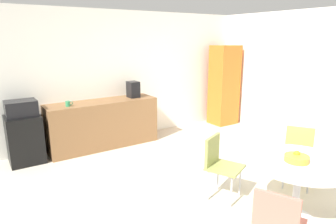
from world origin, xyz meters
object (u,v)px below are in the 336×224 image
object	(u,v)px
locker_cabinet	(224,85)
microwave	(21,108)
mug_white	(68,104)
mini_fridge	(25,139)
fruit_bowl	(297,158)
chair_olive	(218,160)
round_table	(299,172)
chair_yellow	(299,149)
coffee_maker	(133,89)
chair_coral	(277,222)

from	to	relation	value
locker_cabinet	microwave	bearing A→B (deg)	178.71
microwave	mug_white	xyz separation A→B (m)	(0.73, -0.10, 0.01)
mini_fridge	fruit_bowl	distance (m)	4.21
chair_olive	round_table	bearing A→B (deg)	-66.03
round_table	mug_white	size ratio (longest dim) A/B	8.58
chair_olive	locker_cabinet	bearing A→B (deg)	45.27
microwave	locker_cabinet	size ratio (longest dim) A/B	0.25
round_table	chair_yellow	size ratio (longest dim) A/B	1.33
mini_fridge	round_table	xyz separation A→B (m)	(2.33, -3.53, 0.19)
chair_yellow	coffee_maker	size ratio (longest dim) A/B	2.59
coffee_maker	chair_yellow	bearing A→B (deg)	-69.99
chair_yellow	chair_olive	bearing A→B (deg)	163.48
chair_yellow	mini_fridge	bearing A→B (deg)	136.41
round_table	fruit_bowl	world-z (taller)	fruit_bowl
microwave	fruit_bowl	bearing A→B (deg)	-56.64
microwave	chair_coral	distance (m)	4.19
chair_yellow	chair_coral	bearing A→B (deg)	-151.74
locker_cabinet	round_table	bearing A→B (deg)	-121.75
microwave	chair_olive	size ratio (longest dim) A/B	0.58
chair_yellow	fruit_bowl	xyz separation A→B (m)	(-0.84, -0.50, 0.25)
chair_yellow	chair_coral	size ratio (longest dim) A/B	1.00
microwave	chair_yellow	distance (m)	4.37
microwave	chair_coral	world-z (taller)	microwave
round_table	chair_yellow	bearing A→B (deg)	32.98
mug_white	coffee_maker	distance (m)	1.33
chair_coral	mug_white	world-z (taller)	mug_white
mini_fridge	round_table	bearing A→B (deg)	-56.50
chair_olive	mug_white	size ratio (longest dim) A/B	6.43
chair_yellow	coffee_maker	xyz separation A→B (m)	(-1.09, 3.00, 0.54)
locker_cabinet	chair_coral	world-z (taller)	locker_cabinet
round_table	chair_yellow	world-z (taller)	chair_yellow
chair_yellow	mug_white	bearing A→B (deg)	129.76
round_table	fruit_bowl	size ratio (longest dim) A/B	4.14
locker_cabinet	chair_coral	xyz separation A→B (m)	(-3.01, -3.82, -0.42)
mini_fridge	chair_coral	bearing A→B (deg)	-69.75
microwave	fruit_bowl	xyz separation A→B (m)	(2.31, -3.50, -0.17)
mini_fridge	microwave	distance (m)	0.54
mini_fridge	chair_yellow	distance (m)	4.35
mini_fridge	coffee_maker	size ratio (longest dim) A/B	2.54
locker_cabinet	round_table	world-z (taller)	locker_cabinet
chair_yellow	microwave	bearing A→B (deg)	136.41
fruit_bowl	coffee_maker	distance (m)	3.52
chair_coral	fruit_bowl	bearing A→B (deg)	25.64
microwave	mug_white	world-z (taller)	microwave
coffee_maker	chair_olive	bearing A→B (deg)	-92.56
chair_olive	chair_coral	size ratio (longest dim) A/B	1.00
round_table	mug_white	xyz separation A→B (m)	(-1.60, 3.43, 0.35)
microwave	fruit_bowl	world-z (taller)	microwave
chair_coral	coffee_maker	distance (m)	4.00
fruit_bowl	coffee_maker	world-z (taller)	coffee_maker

